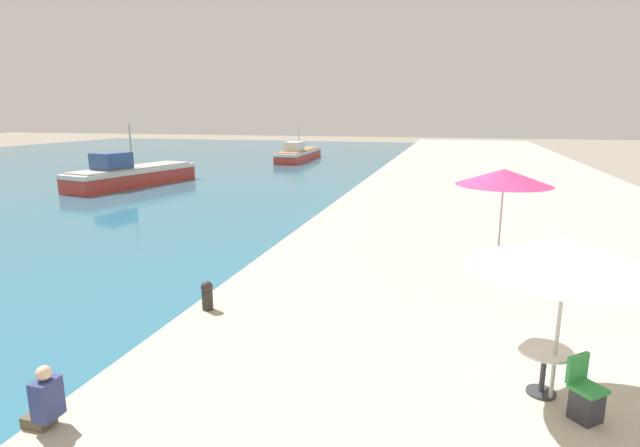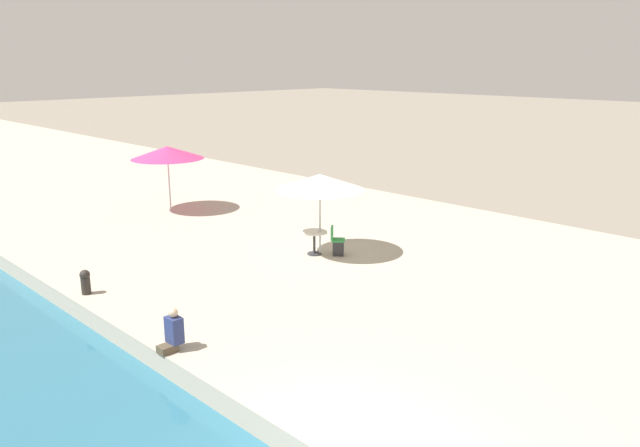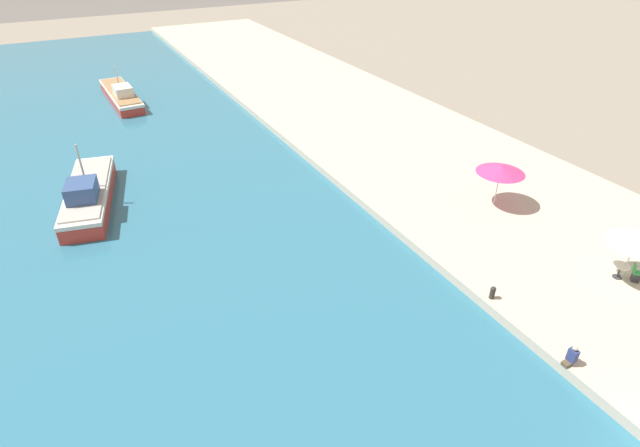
% 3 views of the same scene
% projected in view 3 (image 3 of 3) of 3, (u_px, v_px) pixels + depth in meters
% --- Properties ---
extents(quay_promenade, '(16.00, 90.00, 0.52)m').
position_uv_depth(quay_promenade, '(339.00, 105.00, 46.98)').
color(quay_promenade, '#BCB29E').
rests_on(quay_promenade, ground_plane).
extents(fishing_boat_near, '(4.35, 9.62, 4.01)m').
position_uv_depth(fishing_boat_near, '(88.00, 194.00, 31.07)').
color(fishing_boat_near, red).
rests_on(fishing_boat_near, water_basin).
extents(fishing_boat_mid, '(2.60, 10.49, 3.38)m').
position_uv_depth(fishing_boat_mid, '(121.00, 95.00, 48.31)').
color(fishing_boat_mid, red).
rests_on(fishing_boat_mid, water_basin).
extents(cafe_umbrella_pink, '(2.75, 2.75, 2.54)m').
position_uv_depth(cafe_umbrella_pink, '(637.00, 239.00, 23.15)').
color(cafe_umbrella_pink, '#B7B7B7').
rests_on(cafe_umbrella_pink, quay_promenade).
extents(cafe_umbrella_white, '(2.85, 2.85, 2.60)m').
position_uv_depth(cafe_umbrella_white, '(501.00, 169.00, 29.38)').
color(cafe_umbrella_white, '#B7B7B7').
rests_on(cafe_umbrella_white, quay_promenade).
extents(cafe_table, '(0.80, 0.80, 0.74)m').
position_uv_depth(cafe_table, '(620.00, 269.00, 24.15)').
color(cafe_table, '#333338').
rests_on(cafe_table, quay_promenade).
extents(cafe_chair_left, '(0.58, 0.59, 0.91)m').
position_uv_depth(cafe_chair_left, '(636.00, 275.00, 24.04)').
color(cafe_chair_left, '#2D2D33').
rests_on(cafe_chair_left, quay_promenade).
extents(person_at_quay, '(0.51, 0.36, 0.93)m').
position_uv_depth(person_at_quay, '(572.00, 356.00, 19.55)').
color(person_at_quay, brown).
rests_on(person_at_quay, quay_promenade).
extents(mooring_bollard, '(0.26, 0.26, 0.65)m').
position_uv_depth(mooring_bollard, '(493.00, 292.00, 22.94)').
color(mooring_bollard, '#2D2823').
rests_on(mooring_bollard, quay_promenade).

